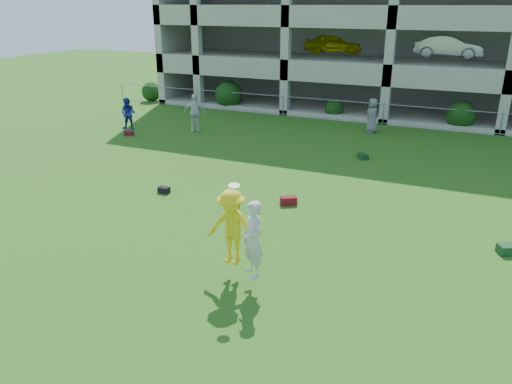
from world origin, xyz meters
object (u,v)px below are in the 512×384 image
at_px(bystander_b, 194,113).
at_px(frisbee_contest, 237,230).
at_px(parking_garage, 415,9).
at_px(bystander_a, 128,114).
at_px(bystander_c, 372,115).

bearing_deg(bystander_b, frisbee_contest, -82.44).
height_order(frisbee_contest, parking_garage, parking_garage).
relative_size(bystander_a, parking_garage, 0.06).
height_order(bystander_a, frisbee_contest, frisbee_contest).
height_order(bystander_a, bystander_c, bystander_c).
bearing_deg(bystander_a, parking_garage, 34.91).
bearing_deg(bystander_c, bystander_a, -95.79).
relative_size(bystander_c, frisbee_contest, 0.81).
bearing_deg(bystander_c, frisbee_contest, -26.21).
relative_size(bystander_a, bystander_c, 0.94).
height_order(bystander_a, parking_garage, parking_garage).
bearing_deg(parking_garage, frisbee_contest, -90.13).
bearing_deg(bystander_c, bystander_b, -94.00).
xyz_separation_m(bystander_c, parking_garage, (0.21, 10.73, 5.12)).
distance_m(bystander_b, parking_garage, 17.58).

